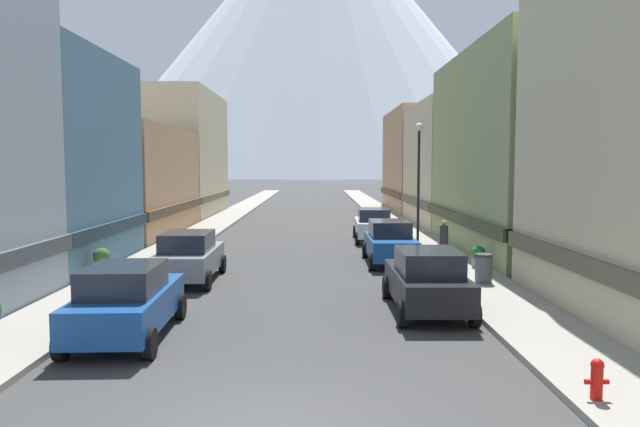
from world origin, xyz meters
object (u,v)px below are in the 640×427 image
Objects in this scene: car_right_0 at (427,280)px; pedestrian_0 at (444,240)px; car_right_1 at (390,242)px; car_left_0 at (127,301)px; fire_hydrant_near at (597,378)px; car_left_1 at (189,256)px; streetlamp_right at (419,168)px; potted_plant_1 at (102,260)px; potted_plant_0 at (478,256)px; trash_bin_right at (484,268)px; car_right_2 at (373,225)px.

car_right_0 reaches higher than pedestrian_0.
car_left_0 is at bearing -125.35° from car_right_1.
car_right_1 is at bearing 96.35° from fire_hydrant_near.
car_left_1 is 11.42m from streetlamp_right.
car_left_0 is 7.91m from potted_plant_1.
streetlamp_right is (12.35, 5.74, 3.27)m from potted_plant_1.
potted_plant_0 is (3.20, 6.40, -0.31)m from car_right_0.
potted_plant_1 reaches higher than fire_hydrant_near.
potted_plant_0 is 0.14× the size of streetlamp_right.
streetlamp_right is at bearing 97.98° from trash_bin_right.
car_right_2 is (-0.00, 7.26, 0.00)m from car_right_1.
potted_plant_1 reaches higher than trash_bin_right.
car_left_1 is 10.99m from potted_plant_0.
potted_plant_0 is at bearing 63.45° from car_right_0.
potted_plant_1 is (-13.35, 1.40, 0.07)m from trash_bin_right.
potted_plant_0 is 0.85× the size of potted_plant_1.
car_right_0 reaches higher than trash_bin_right.
car_right_1 is (7.60, 3.84, 0.00)m from car_left_1.
car_left_1 is at bearing -153.20° from car_right_1.
car_right_2 reaches higher than trash_bin_right.
pedestrian_0 is at bearing 87.08° from fire_hydrant_near.
car_right_0 is 9.45m from pedestrian_0.
car_left_0 and car_right_1 have the same top height.
car_left_0 is 10.13m from fire_hydrant_near.
streetlamp_right reaches higher than pedestrian_0.
car_left_1 and car_right_0 have the same top height.
car_right_1 is at bearing -160.24° from pedestrian_0.
trash_bin_right is 0.62× the size of pedestrian_0.
car_right_1 is 5.22× the size of potted_plant_0.
potted_plant_1 is at bearing -155.09° from streetlamp_right.
trash_bin_right is 5.76m from pedestrian_0.
potted_plant_1 is 0.63× the size of pedestrian_0.
trash_bin_right is (2.55, -4.87, -0.26)m from car_right_1.
streetlamp_right is (-1.65, 4.10, 3.40)m from potted_plant_0.
car_right_2 is 0.76× the size of streetlamp_right.
car_left_1 is at bearing 174.18° from trash_bin_right.
car_right_2 is (-0.00, 15.51, 0.00)m from car_right_0.
streetlamp_right reaches higher than car_left_0.
car_left_1 is 3.23m from potted_plant_1.
trash_bin_right is (10.15, 5.84, -0.26)m from car_left_0.
car_right_0 is 0.99× the size of car_right_2.
car_right_1 reaches higher than pedestrian_0.
car_right_1 is 5.51m from trash_bin_right.
pedestrian_0 reaches higher than fire_hydrant_near.
fire_hydrant_near is 9.99m from trash_bin_right.
streetlamp_right is (-1.00, 7.13, 3.34)m from trash_bin_right.
car_right_1 reaches higher than fire_hydrant_near.
potted_plant_1 is at bearing -135.16° from car_right_2.
car_right_1 is at bearing 150.14° from potted_plant_0.
fire_hydrant_near is at bearing -95.17° from trash_bin_right.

